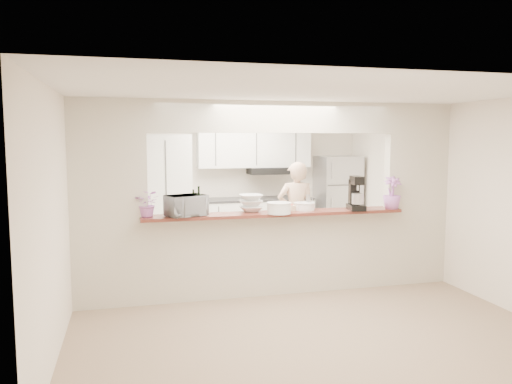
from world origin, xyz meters
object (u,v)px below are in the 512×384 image
object	(u,v)px
refrigerator	(337,201)
stand_mixer	(356,195)
person	(296,214)
toaster_oven	(186,206)

from	to	relation	value
refrigerator	stand_mixer	xyz separation A→B (m)	(-0.97, -2.79, 0.44)
stand_mixer	person	bearing A→B (deg)	101.59
refrigerator	stand_mixer	world-z (taller)	refrigerator
toaster_oven	stand_mixer	xyz separation A→B (m)	(2.23, -0.04, 0.07)
stand_mixer	toaster_oven	bearing A→B (deg)	179.10
refrigerator	toaster_oven	xyz separation A→B (m)	(-3.20, -2.75, 0.37)
toaster_oven	person	xyz separation A→B (m)	(1.92, 1.47, -0.39)
refrigerator	person	bearing A→B (deg)	-134.94
person	refrigerator	bearing A→B (deg)	-127.50
refrigerator	stand_mixer	distance (m)	2.98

